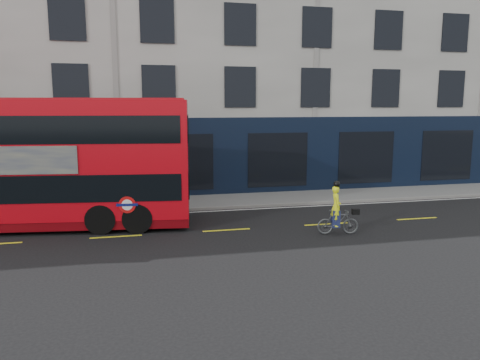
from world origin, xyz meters
name	(u,v)px	position (x,y,z in m)	size (l,w,h in m)	color
ground	(114,249)	(0.00, 0.00, 0.00)	(120.00, 120.00, 0.00)	black
pavement	(120,206)	(0.00, 6.50, 0.06)	(60.00, 3.00, 0.12)	slate
kerb	(119,213)	(0.00, 5.00, 0.07)	(60.00, 0.12, 0.13)	gray
building_terrace	(117,53)	(0.00, 12.94, 7.49)	(50.00, 10.07, 15.00)	beige
road_edge_line	(119,216)	(0.00, 4.70, 0.00)	(58.00, 0.10, 0.01)	silver
lane_dashes	(116,237)	(0.00, 1.50, 0.00)	(58.00, 0.12, 0.01)	yellow
bus	(28,162)	(-3.16, 3.57, 2.50)	(12.32, 4.19, 4.88)	red
cyclist	(337,217)	(7.80, 0.07, 0.65)	(1.55, 0.68, 1.96)	#4B4F51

